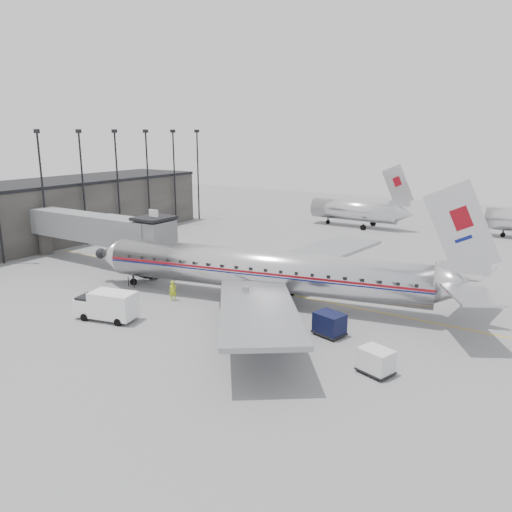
# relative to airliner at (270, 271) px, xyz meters

# --- Properties ---
(ground) EXTENTS (160.00, 160.00, 0.00)m
(ground) POSITION_rel_airliner_xyz_m (-5.66, -3.15, -2.93)
(ground) COLOR slate
(ground) RESTS_ON ground
(terminal) EXTENTS (12.00, 46.00, 8.00)m
(terminal) POSITION_rel_airliner_xyz_m (-39.66, 6.85, 1.07)
(terminal) COLOR #34312F
(terminal) RESTS_ON ground
(apron_line) EXTENTS (60.00, 0.15, 0.01)m
(apron_line) POSITION_rel_airliner_xyz_m (-2.66, 2.85, -2.92)
(apron_line) COLOR gold
(apron_line) RESTS_ON ground
(jet_bridge) EXTENTS (21.00, 6.20, 7.10)m
(jet_bridge) POSITION_rel_airliner_xyz_m (-22.32, 0.52, 1.25)
(jet_bridge) COLOR slate
(jet_bridge) RESTS_ON ground
(floodlight_masts) EXTENTS (0.90, 42.25, 15.25)m
(floodlight_masts) POSITION_rel_airliner_xyz_m (-33.16, 9.85, 5.43)
(floodlight_masts) COLOR black
(floodlight_masts) RESTS_ON ground
(distant_aircraft_near) EXTENTS (16.39, 3.20, 10.26)m
(distant_aircraft_near) POSITION_rel_airliner_xyz_m (-7.45, 38.85, -0.20)
(distant_aircraft_near) COLOR silver
(distant_aircraft_near) RESTS_ON ground
(airliner) EXTENTS (36.41, 33.40, 11.65)m
(airliner) POSITION_rel_airliner_xyz_m (0.00, 0.00, 0.00)
(airliner) COLOR silver
(airliner) RESTS_ON ground
(service_van) EXTENTS (5.43, 3.08, 2.41)m
(service_van) POSITION_rel_airliner_xyz_m (-8.97, -10.86, -1.67)
(service_van) COLOR white
(service_van) RESTS_ON ground
(baggage_cart_navy) EXTENTS (2.62, 2.25, 1.76)m
(baggage_cart_navy) POSITION_rel_airliner_xyz_m (7.72, -4.01, -1.99)
(baggage_cart_navy) COLOR black
(baggage_cart_navy) RESTS_ON ground
(baggage_cart_white) EXTENTS (2.51, 2.20, 1.66)m
(baggage_cart_white) POSITION_rel_airliner_xyz_m (12.78, -8.04, -2.05)
(baggage_cart_white) COLOR silver
(baggage_cart_white) RESTS_ON ground
(ramp_worker) EXTENTS (0.80, 0.79, 1.86)m
(ramp_worker) POSITION_rel_airliner_xyz_m (-7.62, -4.36, -2.00)
(ramp_worker) COLOR #B3D018
(ramp_worker) RESTS_ON ground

